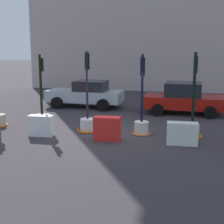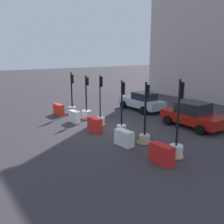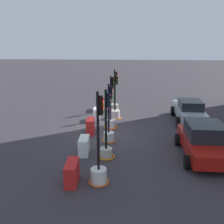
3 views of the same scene
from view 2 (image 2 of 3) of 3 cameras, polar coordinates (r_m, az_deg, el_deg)
ground_plane at (r=15.86m, az=-1.27°, el=-4.09°), size 120.00×120.00×0.00m
traffic_light_0 at (r=20.31m, az=-9.00°, el=1.44°), size 0.80×0.80×3.26m
traffic_light_1 at (r=18.64m, az=-5.79°, el=0.00°), size 0.97×0.97×3.17m
traffic_light_2 at (r=16.80m, az=-2.66°, el=-1.38°), size 0.90×0.90×3.31m
traffic_light_3 at (r=15.02m, az=2.19°, el=-2.77°), size 0.78×0.78×3.20m
traffic_light_4 at (r=13.58m, az=7.44°, el=-4.69°), size 0.82×0.82×3.29m
traffic_light_5 at (r=12.06m, az=14.41°, el=-7.25°), size 0.81×0.81×3.64m
construction_barrier_0 at (r=20.04m, az=-12.01°, el=0.57°), size 1.10×0.49×0.84m
construction_barrier_1 at (r=17.62m, az=-8.54°, el=-1.06°), size 0.98×0.43×0.83m
construction_barrier_2 at (r=15.32m, az=-3.94°, el=-2.99°), size 1.02×0.49×0.91m
construction_barrier_3 at (r=13.20m, az=2.75°, el=-5.90°), size 1.13×0.52×0.82m
construction_barrier_4 at (r=11.33m, az=11.22°, el=-9.35°), size 1.15×0.51×0.87m
car_silver_hatchback at (r=21.19m, az=6.79°, el=2.41°), size 4.42×2.11×1.54m
car_red_compact at (r=17.16m, az=17.96°, el=-0.66°), size 4.21×2.33×1.63m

